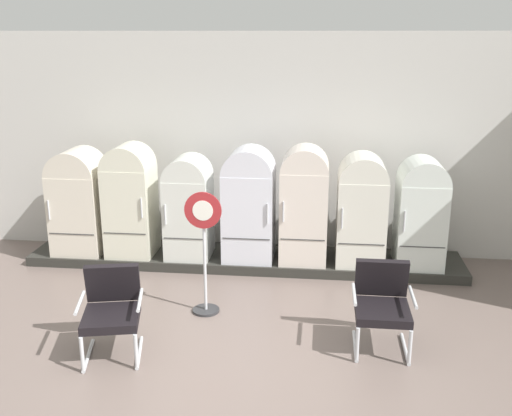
# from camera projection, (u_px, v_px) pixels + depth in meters

# --- Properties ---
(ground) EXTENTS (12.00, 10.00, 0.05)m
(ground) POSITION_uv_depth(u_px,v_px,m) (203.00, 382.00, 5.71)
(ground) COLOR #71605A
(back_wall) EXTENTS (11.76, 0.12, 3.22)m
(back_wall) POSITION_uv_depth(u_px,v_px,m) (249.00, 144.00, 8.73)
(back_wall) COLOR silver
(back_wall) RESTS_ON ground
(display_plinth) EXTENTS (6.15, 0.95, 0.13)m
(display_plinth) POSITION_uv_depth(u_px,v_px,m) (244.00, 259.00, 8.57)
(display_plinth) COLOR #2E2D28
(display_plinth) RESTS_ON ground
(refrigerator_0) EXTENTS (0.70, 0.71, 1.50)m
(refrigerator_0) POSITION_uv_depth(u_px,v_px,m) (79.00, 198.00, 8.49)
(refrigerator_0) COLOR silver
(refrigerator_0) RESTS_ON display_plinth
(refrigerator_1) EXTENTS (0.65, 0.66, 1.59)m
(refrigerator_1) POSITION_uv_depth(u_px,v_px,m) (130.00, 197.00, 8.37)
(refrigerator_1) COLOR silver
(refrigerator_1) RESTS_ON display_plinth
(refrigerator_2) EXTENTS (0.61, 0.68, 1.44)m
(refrigerator_2) POSITION_uv_depth(u_px,v_px,m) (188.00, 204.00, 8.32)
(refrigerator_2) COLOR silver
(refrigerator_2) RESTS_ON display_plinth
(refrigerator_3) EXTENTS (0.70, 0.67, 1.58)m
(refrigerator_3) POSITION_uv_depth(u_px,v_px,m) (249.00, 201.00, 8.20)
(refrigerator_3) COLOR white
(refrigerator_3) RESTS_ON display_plinth
(refrigerator_4) EXTENTS (0.64, 0.67, 1.61)m
(refrigerator_4) POSITION_uv_depth(u_px,v_px,m) (304.00, 201.00, 8.11)
(refrigerator_4) COLOR silver
(refrigerator_4) RESTS_ON display_plinth
(refrigerator_5) EXTENTS (0.65, 0.72, 1.51)m
(refrigerator_5) POSITION_uv_depth(u_px,v_px,m) (361.00, 206.00, 8.07)
(refrigerator_5) COLOR silver
(refrigerator_5) RESTS_ON display_plinth
(refrigerator_6) EXTENTS (0.63, 0.70, 1.48)m
(refrigerator_6) POSITION_uv_depth(u_px,v_px,m) (421.00, 210.00, 7.97)
(refrigerator_6) COLOR silver
(refrigerator_6) RESTS_ON display_plinth
(armchair_left) EXTENTS (0.73, 0.79, 0.90)m
(armchair_left) POSITION_uv_depth(u_px,v_px,m) (112.00, 308.00, 6.08)
(armchair_left) COLOR silver
(armchair_left) RESTS_ON ground
(armchair_right) EXTENTS (0.63, 0.69, 0.90)m
(armchair_right) POSITION_uv_depth(u_px,v_px,m) (382.00, 302.00, 6.21)
(armchair_right) COLOR silver
(armchair_right) RESTS_ON ground
(sign_stand) EXTENTS (0.43, 0.32, 1.49)m
(sign_stand) POSITION_uv_depth(u_px,v_px,m) (204.00, 256.00, 6.89)
(sign_stand) COLOR #2D2D30
(sign_stand) RESTS_ON ground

